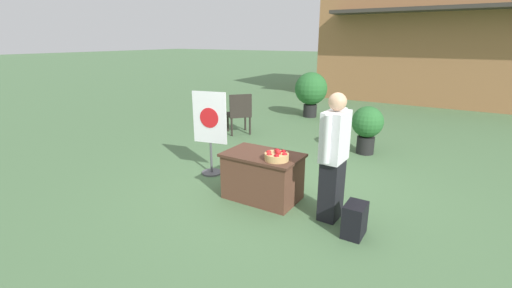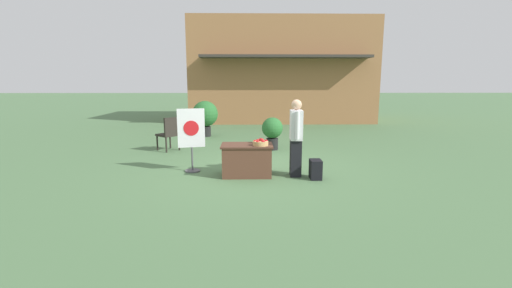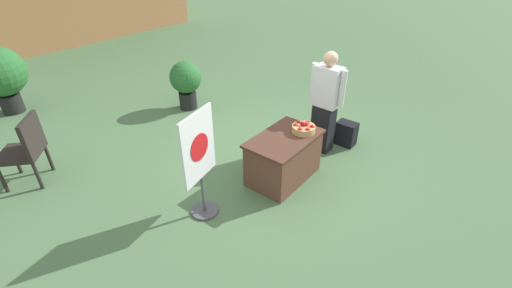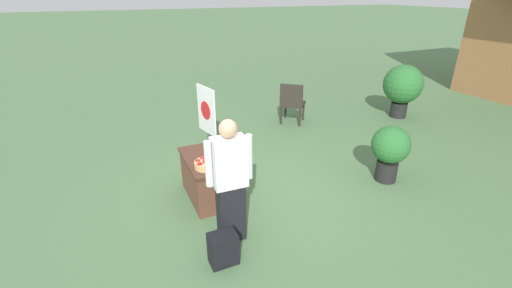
% 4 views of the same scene
% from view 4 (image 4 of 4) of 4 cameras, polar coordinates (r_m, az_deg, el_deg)
% --- Properties ---
extents(ground_plane, '(120.00, 120.00, 0.00)m').
position_cam_4_polar(ground_plane, '(5.66, -1.61, -8.60)').
color(ground_plane, '#4C7047').
extents(display_table, '(1.14, 0.71, 0.71)m').
position_cam_4_polar(display_table, '(5.51, -7.72, -5.51)').
color(display_table, brown).
rests_on(display_table, ground_plane).
extents(apple_basket, '(0.34, 0.34, 0.16)m').
position_cam_4_polar(apple_basket, '(5.03, -8.33, -3.26)').
color(apple_basket, tan).
rests_on(apple_basket, display_table).
extents(person_visitor, '(0.28, 0.61, 1.70)m').
position_cam_4_polar(person_visitor, '(4.35, -4.37, -6.27)').
color(person_visitor, black).
rests_on(person_visitor, ground_plane).
extents(backpack, '(0.24, 0.34, 0.42)m').
position_cam_4_polar(backpack, '(4.36, -5.51, -16.97)').
color(backpack, black).
rests_on(backpack, ground_plane).
extents(poster_board, '(0.62, 0.36, 1.48)m').
position_cam_4_polar(poster_board, '(6.53, -8.16, 3.88)').
color(poster_board, '#4C4C51').
rests_on(poster_board, ground_plane).
extents(patio_chair, '(0.78, 0.78, 1.03)m').
position_cam_4_polar(patio_chair, '(8.49, 6.05, 7.08)').
color(patio_chair, '#28231E').
rests_on(patio_chair, ground_plane).
extents(potted_plant_near_right, '(0.98, 0.98, 1.37)m').
position_cam_4_polar(potted_plant_near_right, '(9.64, 23.26, 8.90)').
color(potted_plant_near_right, black).
rests_on(potted_plant_near_right, ground_plane).
extents(potted_plant_far_right, '(0.65, 0.65, 1.01)m').
position_cam_4_polar(potted_plant_far_right, '(6.25, 21.46, -0.72)').
color(potted_plant_far_right, black).
rests_on(potted_plant_far_right, ground_plane).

